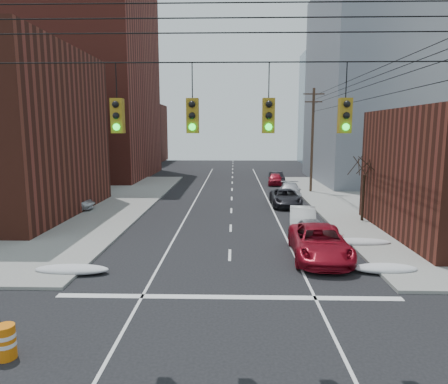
# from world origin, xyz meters

# --- Properties ---
(building_brick_tall) EXTENTS (24.00, 20.00, 30.00)m
(building_brick_tall) POSITION_xyz_m (-24.00, 48.00, 15.00)
(building_brick_tall) COLOR maroon
(building_brick_tall) RESTS_ON ground
(building_brick_far) EXTENTS (22.00, 18.00, 12.00)m
(building_brick_far) POSITION_xyz_m (-26.00, 74.00, 6.00)
(building_brick_far) COLOR #522318
(building_brick_far) RESTS_ON ground
(building_office) EXTENTS (22.00, 20.00, 25.00)m
(building_office) POSITION_xyz_m (22.00, 44.00, 12.50)
(building_office) COLOR gray
(building_office) RESTS_ON ground
(building_glass) EXTENTS (20.00, 18.00, 22.00)m
(building_glass) POSITION_xyz_m (24.00, 70.00, 11.00)
(building_glass) COLOR gray
(building_glass) RESTS_ON ground
(utility_pole_far) EXTENTS (2.20, 0.28, 11.00)m
(utility_pole_far) POSITION_xyz_m (8.50, 34.00, 5.78)
(utility_pole_far) COLOR #473323
(utility_pole_far) RESTS_ON ground
(traffic_signals) EXTENTS (17.00, 0.42, 2.02)m
(traffic_signals) POSITION_xyz_m (0.10, 2.97, 7.17)
(traffic_signals) COLOR black
(traffic_signals) RESTS_ON ground
(bare_tree) EXTENTS (2.09, 2.20, 4.93)m
(bare_tree) POSITION_xyz_m (9.59, 20.00, 2.32)
(bare_tree) COLOR black
(bare_tree) RESTS_ON ground
(snow_nw) EXTENTS (3.50, 1.08, 0.42)m
(snow_nw) POSITION_xyz_m (-7.40, 9.00, 0.21)
(snow_nw) COLOR silver
(snow_nw) RESTS_ON ground
(snow_ne) EXTENTS (3.00, 1.08, 0.42)m
(snow_ne) POSITION_xyz_m (7.40, 9.50, 0.21)
(snow_ne) COLOR silver
(snow_ne) RESTS_ON ground
(snow_east_far) EXTENTS (4.00, 1.08, 0.42)m
(snow_east_far) POSITION_xyz_m (7.40, 14.00, 0.21)
(snow_east_far) COLOR silver
(snow_east_far) RESTS_ON ground
(red_pickup) EXTENTS (3.09, 6.22, 1.69)m
(red_pickup) POSITION_xyz_m (4.71, 11.61, 0.85)
(red_pickup) COLOR maroon
(red_pickup) RESTS_ON ground
(parked_car_a) EXTENTS (2.13, 4.48, 1.48)m
(parked_car_a) POSITION_xyz_m (4.93, 14.04, 0.74)
(parked_car_a) COLOR #AAAAAF
(parked_car_a) RESTS_ON ground
(parked_car_b) EXTENTS (2.28, 4.95, 1.57)m
(parked_car_b) POSITION_xyz_m (4.80, 17.37, 0.79)
(parked_car_b) COLOR silver
(parked_car_b) RESTS_ON ground
(parked_car_c) EXTENTS (2.47, 5.34, 1.48)m
(parked_car_c) POSITION_xyz_m (4.80, 26.30, 0.74)
(parked_car_c) COLOR black
(parked_car_c) RESTS_ON ground
(parked_car_d) EXTENTS (2.73, 5.43, 1.51)m
(parked_car_d) POSITION_xyz_m (5.70, 29.97, 0.76)
(parked_car_d) COLOR silver
(parked_car_d) RESTS_ON ground
(parked_car_e) EXTENTS (2.15, 4.36, 1.43)m
(parked_car_e) POSITION_xyz_m (5.31, 40.21, 0.72)
(parked_car_e) COLOR maroon
(parked_car_e) RESTS_ON ground
(parked_car_f) EXTENTS (1.78, 4.24, 1.36)m
(parked_car_f) POSITION_xyz_m (5.73, 42.54, 0.68)
(parked_car_f) COLOR black
(parked_car_f) RESTS_ON ground
(lot_car_a) EXTENTS (4.89, 2.80, 1.53)m
(lot_car_a) POSITION_xyz_m (-14.50, 19.82, 0.91)
(lot_car_a) COLOR silver
(lot_car_a) RESTS_ON sidewalk_nw
(lot_car_b) EXTENTS (4.71, 2.50, 1.26)m
(lot_car_b) POSITION_xyz_m (-13.60, 23.21, 0.78)
(lot_car_b) COLOR silver
(lot_car_b) RESTS_ON sidewalk_nw
(lot_car_c) EXTENTS (4.79, 3.17, 1.29)m
(lot_car_c) POSITION_xyz_m (-17.39, 21.83, 0.79)
(lot_car_c) COLOR black
(lot_car_c) RESTS_ON sidewalk_nw
(lot_car_d) EXTENTS (4.81, 3.17, 1.52)m
(lot_car_d) POSITION_xyz_m (-16.32, 26.43, 0.91)
(lot_car_d) COLOR silver
(lot_car_d) RESTS_ON sidewalk_nw
(construction_barrel) EXTENTS (0.68, 0.68, 1.03)m
(construction_barrel) POSITION_xyz_m (-6.50, 1.98, 0.53)
(construction_barrel) COLOR orange
(construction_barrel) RESTS_ON ground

